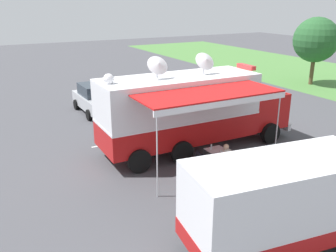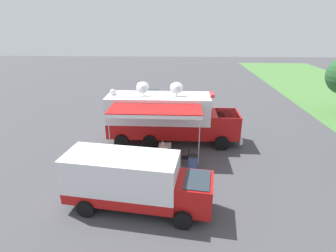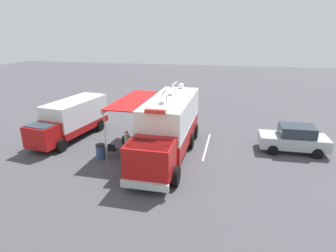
{
  "view_description": "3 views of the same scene",
  "coord_description": "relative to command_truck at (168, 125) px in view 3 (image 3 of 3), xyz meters",
  "views": [
    {
      "loc": [
        13.64,
        -7.96,
        6.62
      ],
      "look_at": [
        0.44,
        -0.78,
        1.46
      ],
      "focal_mm": 39.14,
      "sensor_mm": 36.0,
      "label": 1
    },
    {
      "loc": [
        18.02,
        1.4,
        8.35
      ],
      "look_at": [
        0.6,
        0.7,
        1.44
      ],
      "focal_mm": 28.49,
      "sensor_mm": 36.0,
      "label": 2
    },
    {
      "loc": [
        -3.54,
        16.89,
        7.44
      ],
      "look_at": [
        0.34,
        -0.54,
        1.43
      ],
      "focal_mm": 30.02,
      "sensor_mm": 36.0,
      "label": 3
    }
  ],
  "objects": [
    {
      "name": "ground_plane",
      "position": [
        -0.04,
        -0.75,
        -1.95
      ],
      "size": [
        100.0,
        100.0,
        0.0
      ],
      "primitive_type": "plane",
      "color": "#47474C"
    },
    {
      "name": "lot_stripe",
      "position": [
        -2.31,
        -1.8,
        -1.94
      ],
      "size": [
        0.18,
        4.8,
        0.01
      ],
      "primitive_type": "cube",
      "rotation": [
        0.0,
        0.0,
        -0.01
      ],
      "color": "silver",
      "rests_on": "ground"
    },
    {
      "name": "command_truck",
      "position": [
        0.0,
        0.0,
        0.0
      ],
      "size": [
        4.93,
        9.52,
        4.53
      ],
      "color": "#B71414",
      "rests_on": "ground"
    },
    {
      "name": "folding_table",
      "position": [
        2.18,
        -0.19,
        -1.27
      ],
      "size": [
        0.81,
        0.81,
        0.73
      ],
      "color": "silver",
      "rests_on": "ground"
    },
    {
      "name": "water_bottle",
      "position": [
        2.01,
        -0.35,
        -1.11
      ],
      "size": [
        0.07,
        0.07,
        0.22
      ],
      "color": "silver",
      "rests_on": "folding_table"
    },
    {
      "name": "folding_chair_at_table",
      "position": [
        2.98,
        -0.25,
        -1.43
      ],
      "size": [
        0.49,
        0.49,
        0.87
      ],
      "color": "black",
      "rests_on": "ground"
    },
    {
      "name": "folding_chair_beside_table",
      "position": [
        2.34,
        -1.03,
        -1.43
      ],
      "size": [
        0.49,
        0.49,
        0.87
      ],
      "color": "black",
      "rests_on": "ground"
    },
    {
      "name": "folding_chair_spare_by_truck",
      "position": [
        3.27,
        1.21,
        -1.43
      ],
      "size": [
        0.52,
        0.52,
        0.87
      ],
      "color": "black",
      "rests_on": "ground"
    },
    {
      "name": "seated_responder",
      "position": [
        2.79,
        -0.25,
        -1.3
      ],
      "size": [
        0.66,
        0.56,
        1.25
      ],
      "color": "silver",
      "rests_on": "ground"
    },
    {
      "name": "trash_bin",
      "position": [
        3.91,
        1.57,
        -1.49
      ],
      "size": [
        0.57,
        0.57,
        0.91
      ],
      "color": "#384C7F",
      "rests_on": "ground"
    },
    {
      "name": "support_truck",
      "position": [
        7.51,
        -1.4,
        -0.56
      ],
      "size": [
        3.06,
        7.02,
        2.7
      ],
      "color": "white",
      "rests_on": "ground"
    },
    {
      "name": "car_behind_truck",
      "position": [
        -7.86,
        -2.15,
        -1.07
      ],
      "size": [
        4.23,
        2.07,
        1.76
      ],
      "color": "#B2B5BA",
      "rests_on": "ground"
    }
  ]
}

